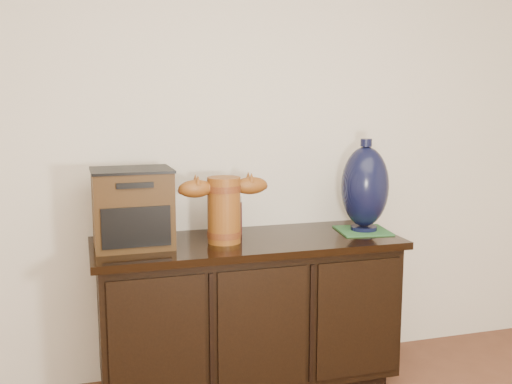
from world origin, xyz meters
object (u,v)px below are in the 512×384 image
object	(u,v)px
tv_radio	(133,208)
spray_can	(235,216)
sideboard	(248,313)
lamp_base	(365,187)
terracotta_vessel	(224,206)

from	to	relation	value
tv_radio	spray_can	size ratio (longest dim) A/B	1.91
sideboard	spray_can	bearing A→B (deg)	102.08
lamp_base	spray_can	size ratio (longest dim) A/B	2.44
spray_can	terracotta_vessel	bearing A→B (deg)	-122.11
terracotta_vessel	spray_can	world-z (taller)	terracotta_vessel
sideboard	tv_radio	bearing A→B (deg)	178.00
sideboard	lamp_base	world-z (taller)	lamp_base
sideboard	terracotta_vessel	bearing A→B (deg)	-168.62
sideboard	tv_radio	world-z (taller)	tv_radio
sideboard	terracotta_vessel	size ratio (longest dim) A/B	3.36
sideboard	terracotta_vessel	world-z (taller)	terracotta_vessel
terracotta_vessel	spray_can	xyz separation A→B (m)	(0.09, 0.15, -0.08)
terracotta_vessel	tv_radio	world-z (taller)	tv_radio
lamp_base	terracotta_vessel	bearing A→B (deg)	-177.93
lamp_base	sideboard	bearing A→B (deg)	-179.78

